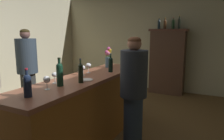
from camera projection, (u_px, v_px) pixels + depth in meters
floor at (62, 135)px, 3.41m from camera, size 9.08×9.08×0.00m
wall_back at (138, 42)px, 6.29m from camera, size 4.94×0.12×2.73m
bar_counter at (86, 111)px, 3.05m from camera, size 0.64×2.59×1.03m
display_cabinet at (167, 60)px, 5.67m from camera, size 0.97×0.45×1.73m
wine_bottle_malbec at (60, 73)px, 2.43m from camera, size 0.08×0.08×0.33m
wine_bottle_merlot at (81, 72)px, 2.59m from camera, size 0.06×0.06×0.30m
wine_bottle_pinot at (27, 84)px, 2.02m from camera, size 0.08×0.08×0.28m
wine_bottle_chardonnay at (111, 64)px, 3.29m from camera, size 0.07×0.07×0.29m
wine_glass_front at (83, 68)px, 3.05m from camera, size 0.06×0.06×0.14m
wine_glass_mid at (88, 66)px, 3.22m from camera, size 0.08×0.08×0.15m
wine_glass_rear at (47, 80)px, 2.28m from camera, size 0.08×0.08×0.15m
wine_glass_spare at (55, 75)px, 2.57m from camera, size 0.07×0.07×0.14m
flower_arrangement at (108, 58)px, 3.73m from camera, size 0.13×0.14×0.36m
cheese_plate at (87, 80)px, 2.74m from camera, size 0.16×0.16×0.01m
display_bottle_left at (159, 24)px, 5.61m from camera, size 0.07×0.07×0.30m
display_bottle_midleft at (165, 24)px, 5.54m from camera, size 0.08×0.08×0.29m
display_bottle_center at (173, 24)px, 5.45m from camera, size 0.08×0.08×0.28m
display_bottle_midright at (179, 23)px, 5.38m from camera, size 0.07×0.07×0.34m
patron_redhead at (28, 70)px, 4.03m from camera, size 0.38×0.38×1.71m
bartender at (133, 92)px, 2.79m from camera, size 0.36×0.36×1.60m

